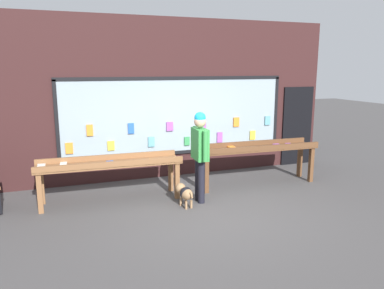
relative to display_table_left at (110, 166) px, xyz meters
The scene contains 6 objects.
ground_plane 2.04m from the display_table_left, 31.85° to the right, with size 40.00×40.00×0.00m, color #474444.
shopfront_facade 2.44m from the display_table_left, 39.54° to the left, with size 8.25×0.29×3.74m.
display_table_left is the anchor object (origin of this frame).
display_table_right 3.25m from the display_table_left, ahead, with size 2.79×0.70×0.95m.
person_browsing 1.79m from the display_table_left, 20.42° to the right, with size 0.24×0.69×1.78m.
small_dog 1.56m from the display_table_left, 30.77° to the right, with size 0.28×0.58×0.41m.
Camera 1 is at (-2.52, -6.17, 2.60)m, focal length 35.00 mm.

